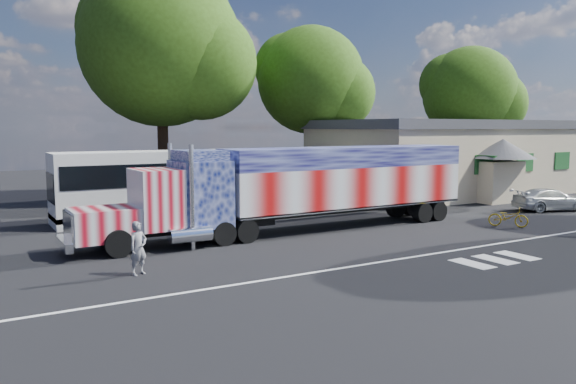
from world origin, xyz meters
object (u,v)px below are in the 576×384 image
woman (138,248)px  parked_car (550,200)px  semi_truck (305,185)px  bicycle (508,217)px  coach_bus (175,183)px  tree_n_mid (164,47)px  tree_far_ne (471,94)px  tree_ne_a (313,81)px

woman → parked_car: bearing=-16.9°
semi_truck → bicycle: semi_truck is taller
parked_car → bicycle: parked_car is taller
semi_truck → woman: (-8.68, -3.78, -1.22)m
coach_bus → parked_car: size_ratio=2.81×
semi_truck → parked_car: 15.60m
parked_car → tree_n_mid: (-17.02, 16.29, 9.26)m
tree_n_mid → tree_far_ne: tree_n_mid is taller
parked_car → tree_n_mid: bearing=64.2°
parked_car → tree_n_mid: 25.31m
woman → tree_ne_a: 25.92m
coach_bus → tree_far_ne: bearing=13.1°
bicycle → tree_far_ne: 25.65m
semi_truck → coach_bus: 7.68m
semi_truck → tree_n_mid: 16.58m
tree_far_ne → tree_ne_a: 16.85m
semi_truck → tree_n_mid: size_ratio=1.26×
tree_ne_a → parked_car: bearing=-67.9°
semi_truck → tree_far_ne: size_ratio=1.61×
coach_bus → woman: size_ratio=6.96×
woman → tree_ne_a: tree_ne_a is taller
semi_truck → tree_ne_a: bearing=55.6°
bicycle → tree_ne_a: bearing=53.1°
parked_car → woman: woman is taller
coach_bus → tree_far_ne: size_ratio=1.02×
woman → tree_ne_a: bearing=22.2°
tree_n_mid → tree_ne_a: tree_n_mid is taller
parked_car → bicycle: 6.92m
parked_car → tree_far_ne: (10.65, 15.36, 7.02)m
semi_truck → bicycle: (8.91, -4.04, -1.62)m
semi_truck → tree_n_mid: tree_n_mid is taller
tree_ne_a → woman: bearing=-136.0°
woman → semi_truck: bearing=1.8°
tree_far_ne → tree_ne_a: tree_ne_a is taller
bicycle → tree_ne_a: 19.12m
semi_truck → tree_ne_a: tree_ne_a is taller
woman → tree_n_mid: 21.62m
bicycle → coach_bus: bearing=104.0°
tree_far_ne → coach_bus: bearing=-166.9°
semi_truck → tree_ne_a: size_ratio=1.58×
coach_bus → woman: 11.58m
bicycle → tree_n_mid: tree_n_mid is taller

